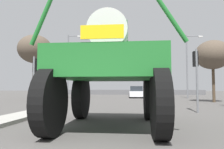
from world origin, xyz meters
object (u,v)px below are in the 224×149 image
at_px(traffic_signal_near_left, 35,71).
at_px(traffic_signal_near_right, 196,66).
at_px(sedan_ahead, 136,92).
at_px(bare_tree_left, 35,50).
at_px(streetlight_far_right, 188,63).
at_px(traffic_signal_far_right, 155,79).
at_px(streetlight_far_left, 69,63).
at_px(bare_tree_right, 213,55).
at_px(traffic_signal_far_left, 147,78).
at_px(oversize_sprayer, 111,70).

bearing_deg(traffic_signal_near_left, traffic_signal_near_right, -0.02).
relative_size(sedan_ahead, traffic_signal_near_left, 1.28).
xyz_separation_m(traffic_signal_near_left, bare_tree_left, (-5.84, 11.06, 3.48)).
height_order(traffic_signal_near_left, streetlight_far_right, streetlight_far_right).
height_order(traffic_signal_far_right, streetlight_far_right, streetlight_far_right).
bearing_deg(sedan_ahead, bare_tree_left, 111.64).
distance_m(traffic_signal_near_left, streetlight_far_left, 14.86).
xyz_separation_m(traffic_signal_far_right, bare_tree_left, (-14.28, -4.55, 3.36)).
height_order(sedan_ahead, streetlight_far_left, streetlight_far_left).
xyz_separation_m(traffic_signal_near_right, bare_tree_right, (3.71, 8.14, 1.83)).
relative_size(traffic_signal_far_left, bare_tree_left, 0.48).
height_order(traffic_signal_near_right, bare_tree_right, bare_tree_right).
distance_m(bare_tree_left, bare_tree_right, 19.20).
bearing_deg(traffic_signal_far_right, traffic_signal_far_left, -179.77).
relative_size(sedan_ahead, bare_tree_right, 0.72).
xyz_separation_m(traffic_signal_far_left, bare_tree_left, (-13.26, -4.54, 3.17)).
distance_m(sedan_ahead, traffic_signal_near_right, 16.25).
xyz_separation_m(oversize_sprayer, sedan_ahead, (0.78, 20.38, -1.27)).
bearing_deg(streetlight_far_right, traffic_signal_far_right, 170.57).
relative_size(traffic_signal_near_left, bare_tree_left, 0.43).
distance_m(streetlight_far_right, bare_tree_right, 6.82).
relative_size(sedan_ahead, streetlight_far_right, 0.52).
height_order(traffic_signal_near_right, traffic_signal_far_right, traffic_signal_near_right).
xyz_separation_m(sedan_ahead, traffic_signal_near_left, (-6.00, -15.80, 1.62)).
relative_size(traffic_signal_far_right, bare_tree_right, 0.59).
height_order(traffic_signal_far_right, bare_tree_right, bare_tree_right).
distance_m(oversize_sprayer, traffic_signal_near_left, 6.96).
relative_size(traffic_signal_near_right, streetlight_far_left, 0.41).
relative_size(oversize_sprayer, traffic_signal_near_right, 1.60).
height_order(oversize_sprayer, traffic_signal_near_right, oversize_sprayer).
height_order(traffic_signal_far_left, traffic_signal_far_right, traffic_signal_far_left).
xyz_separation_m(sedan_ahead, bare_tree_right, (7.08, -7.66, 3.63)).
height_order(sedan_ahead, traffic_signal_far_left, traffic_signal_far_left).
height_order(sedan_ahead, streetlight_far_right, streetlight_far_right).
bearing_deg(traffic_signal_near_right, bare_tree_right, 65.51).
bearing_deg(oversize_sprayer, streetlight_far_left, 21.39).
bearing_deg(streetlight_far_left, traffic_signal_near_left, -78.92).
height_order(traffic_signal_near_left, traffic_signal_near_right, traffic_signal_near_right).
relative_size(oversize_sprayer, bare_tree_right, 0.97).
bearing_deg(bare_tree_left, traffic_signal_near_right, -36.03).
bearing_deg(bare_tree_right, streetlight_far_right, 94.96).
distance_m(traffic_signal_near_right, streetlight_far_right, 15.38).
distance_m(traffic_signal_far_right, bare_tree_right, 8.99).
xyz_separation_m(streetlight_far_left, bare_tree_right, (15.90, -6.28, -0.27)).
bearing_deg(traffic_signal_far_right, bare_tree_left, -162.34).
distance_m(oversize_sprayer, streetlight_far_right, 20.97).
height_order(streetlight_far_left, bare_tree_right, streetlight_far_left).
bearing_deg(sedan_ahead, streetlight_far_left, 98.74).
bearing_deg(sedan_ahead, oversize_sprayer, 177.66).
bearing_deg(sedan_ahead, traffic_signal_far_right, -94.58).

